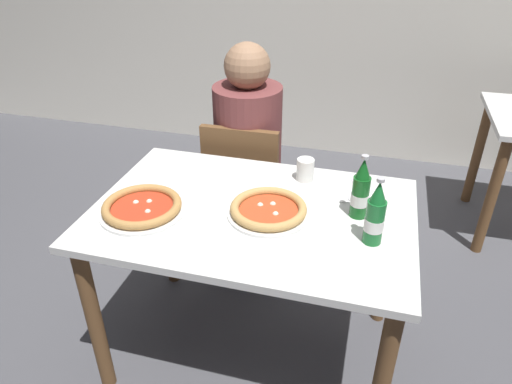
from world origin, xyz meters
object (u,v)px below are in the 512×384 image
(chair_behind_table, at_px, (246,186))
(diner_seated, at_px, (248,164))
(beer_bottle_left, at_px, (361,191))
(napkin_with_cutlery, at_px, (354,191))
(dining_table_main, at_px, (253,234))
(pizza_margherita_near, at_px, (268,210))
(paper_cup, at_px, (305,170))
(pizza_marinara_far, at_px, (142,207))
(beer_bottle_center, at_px, (375,216))

(chair_behind_table, bearing_deg, diner_seated, -89.54)
(beer_bottle_left, relative_size, napkin_with_cutlery, 1.14)
(napkin_with_cutlery, bearing_deg, dining_table_main, -146.26)
(diner_seated, xyz_separation_m, pizza_margherita_near, (0.27, -0.67, 0.19))
(dining_table_main, distance_m, pizza_margherita_near, 0.15)
(diner_seated, height_order, beer_bottle_left, diner_seated)
(pizza_margherita_near, height_order, paper_cup, paper_cup)
(dining_table_main, bearing_deg, diner_seated, 107.55)
(pizza_marinara_far, bearing_deg, dining_table_main, 17.29)
(pizza_marinara_far, height_order, beer_bottle_center, beer_bottle_center)
(pizza_margherita_near, distance_m, napkin_with_cutlery, 0.39)
(pizza_marinara_far, height_order, paper_cup, paper_cup)
(napkin_with_cutlery, height_order, paper_cup, paper_cup)
(beer_bottle_center, relative_size, napkin_with_cutlery, 1.14)
(dining_table_main, bearing_deg, pizza_marinara_far, -162.71)
(beer_bottle_center, bearing_deg, napkin_with_cutlery, 105.15)
(beer_bottle_left, height_order, napkin_with_cutlery, beer_bottle_left)
(pizza_margherita_near, bearing_deg, beer_bottle_center, -10.15)
(beer_bottle_left, distance_m, napkin_with_cutlery, 0.20)
(pizza_margherita_near, relative_size, napkin_with_cutlery, 1.42)
(beer_bottle_center, bearing_deg, pizza_margherita_near, 169.85)
(dining_table_main, distance_m, pizza_marinara_far, 0.43)
(diner_seated, distance_m, paper_cup, 0.56)
(beer_bottle_left, xyz_separation_m, paper_cup, (-0.24, 0.21, -0.06))
(napkin_with_cutlery, bearing_deg, pizza_marinara_far, -154.30)
(dining_table_main, height_order, beer_bottle_left, beer_bottle_left)
(napkin_with_cutlery, bearing_deg, paper_cup, 168.35)
(diner_seated, bearing_deg, paper_cup, -46.63)
(diner_seated, xyz_separation_m, beer_bottle_left, (0.59, -0.59, 0.27))
(chair_behind_table, distance_m, paper_cup, 0.58)
(dining_table_main, distance_m, napkin_with_cutlery, 0.45)
(beer_bottle_center, height_order, napkin_with_cutlery, beer_bottle_center)
(dining_table_main, relative_size, paper_cup, 12.63)
(chair_behind_table, height_order, diner_seated, diner_seated)
(pizza_margherita_near, bearing_deg, dining_table_main, 167.23)
(diner_seated, distance_m, pizza_margherita_near, 0.75)
(chair_behind_table, xyz_separation_m, diner_seated, (-0.00, 0.05, 0.10))
(diner_seated, xyz_separation_m, pizza_marinara_far, (-0.18, -0.78, 0.19))
(pizza_marinara_far, bearing_deg, pizza_margherita_near, 13.20)
(pizza_margherita_near, bearing_deg, diner_seated, 112.11)
(beer_bottle_left, height_order, beer_bottle_center, same)
(chair_behind_table, relative_size, beer_bottle_left, 3.44)
(napkin_with_cutlery, bearing_deg, beer_bottle_left, -80.69)
(pizza_margherita_near, xyz_separation_m, pizza_marinara_far, (-0.46, -0.11, -0.00))
(pizza_margherita_near, height_order, napkin_with_cutlery, pizza_margherita_near)
(beer_bottle_center, distance_m, paper_cup, 0.47)
(pizza_marinara_far, bearing_deg, diner_seated, 76.76)
(napkin_with_cutlery, relative_size, paper_cup, 2.28)
(diner_seated, relative_size, paper_cup, 12.73)
(pizza_marinara_far, bearing_deg, beer_bottle_center, 2.71)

